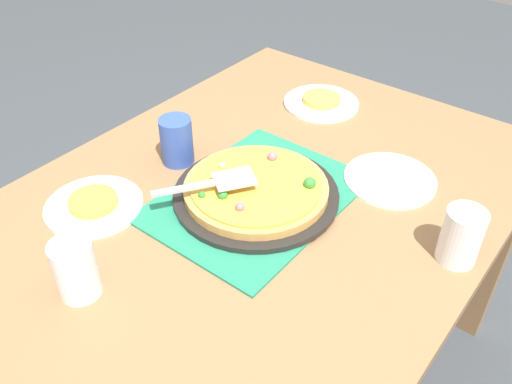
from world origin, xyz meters
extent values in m
plane|color=#3D4247|center=(0.00, 0.00, 0.00)|extent=(8.00, 8.00, 0.00)
cube|color=olive|center=(0.00, 0.00, 0.73)|extent=(1.40, 1.00, 0.03)
cube|color=olive|center=(-0.64, -0.44, 0.36)|extent=(0.07, 0.07, 0.72)
cube|color=olive|center=(-0.64, 0.44, 0.36)|extent=(0.07, 0.07, 0.72)
cube|color=#237F5B|center=(0.00, 0.00, 0.75)|extent=(0.48, 0.36, 0.01)
cylinder|color=black|center=(0.00, 0.00, 0.76)|extent=(0.38, 0.38, 0.01)
cylinder|color=tan|center=(0.00, 0.00, 0.78)|extent=(0.33, 0.33, 0.02)
cylinder|color=gold|center=(0.00, 0.00, 0.79)|extent=(0.30, 0.30, 0.01)
sphere|color=#338433|center=(0.09, 0.03, 0.80)|extent=(0.02, 0.02, 0.02)
sphere|color=#B76675|center=(-0.10, -0.03, 0.80)|extent=(0.02, 0.02, 0.02)
sphere|color=#338433|center=(0.08, -0.03, 0.80)|extent=(0.02, 0.02, 0.02)
sphere|color=#338433|center=(0.11, -0.06, 0.80)|extent=(0.02, 0.02, 0.02)
sphere|color=#E5CC7F|center=(0.00, -0.10, 0.80)|extent=(0.02, 0.02, 0.02)
sphere|color=#B76675|center=(0.09, 0.03, 0.80)|extent=(0.02, 0.02, 0.02)
sphere|color=#338433|center=(-0.07, 0.10, 0.80)|extent=(0.03, 0.03, 0.03)
cylinder|color=white|center=(-0.47, -0.12, 0.76)|extent=(0.22, 0.22, 0.01)
cylinder|color=white|center=(0.25, -0.27, 0.76)|extent=(0.22, 0.22, 0.01)
cylinder|color=white|center=(-0.25, 0.21, 0.76)|extent=(0.22, 0.22, 0.01)
cylinder|color=#EAB747|center=(-0.47, -0.12, 0.77)|extent=(0.11, 0.11, 0.02)
cylinder|color=gold|center=(0.25, -0.27, 0.77)|extent=(0.11, 0.11, 0.02)
cylinder|color=#3351AD|center=(0.00, -0.25, 0.81)|extent=(0.08, 0.08, 0.12)
cylinder|color=white|center=(0.43, -0.09, 0.81)|extent=(0.08, 0.08, 0.12)
cylinder|color=white|center=(-0.10, 0.44, 0.81)|extent=(0.08, 0.08, 0.12)
cube|color=silver|center=(0.04, -0.03, 0.82)|extent=(0.11, 0.11, 0.00)
cube|color=#B2B2B7|center=(0.14, -0.09, 0.82)|extent=(0.12, 0.09, 0.01)
camera|label=1|loc=(0.77, 0.61, 1.54)|focal=38.32mm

